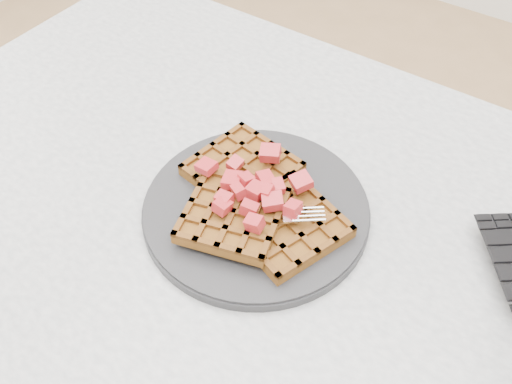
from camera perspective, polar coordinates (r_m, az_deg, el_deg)
table at (r=0.78m, az=1.62°, el=-9.94°), size 1.20×0.80×0.75m
plate at (r=0.71m, az=0.00°, el=-1.74°), size 0.28×0.28×0.02m
waffles at (r=0.69m, az=-0.17°, el=-0.91°), size 0.24×0.21×0.03m
strawberry_pile at (r=0.67m, az=0.00°, el=0.80°), size 0.15×0.15×0.02m
fork at (r=0.67m, az=0.63°, el=-3.53°), size 0.16×0.13×0.02m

